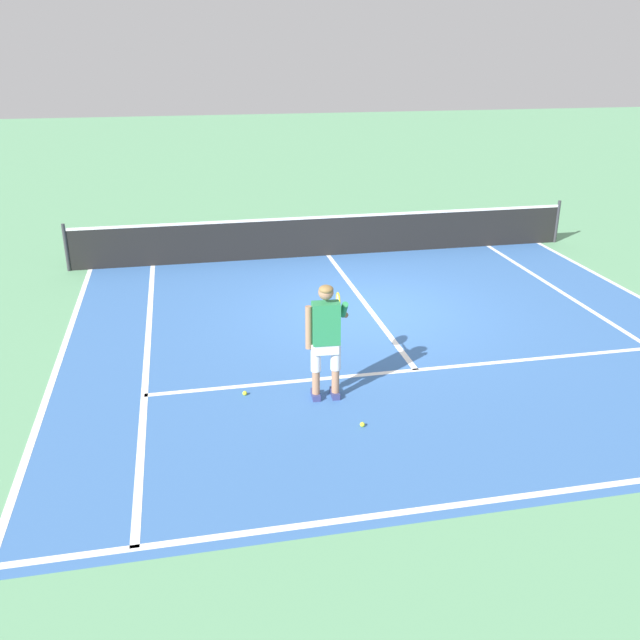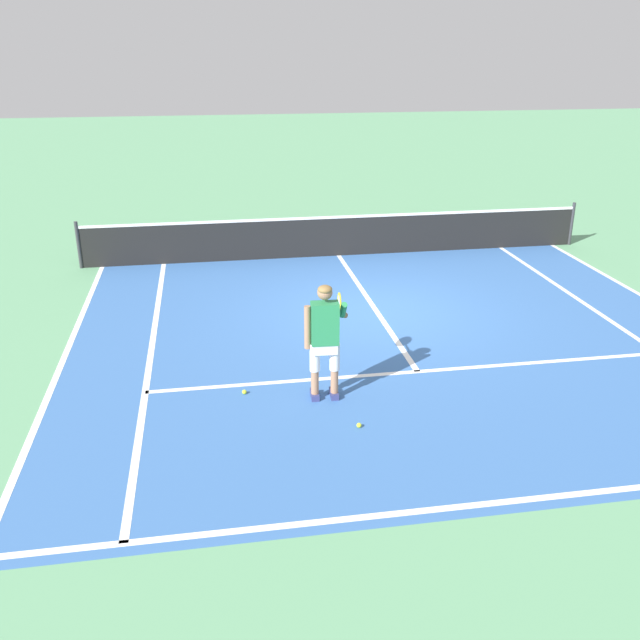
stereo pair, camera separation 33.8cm
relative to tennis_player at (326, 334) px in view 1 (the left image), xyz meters
The scene contains 12 objects.
ground_plane 3.70m from the tennis_player, 64.13° to the left, with size 80.00×80.00×0.00m, color #609E70.
court_inner_surface 2.81m from the tennis_player, 53.73° to the left, with size 10.98×10.11×0.00m, color #3866A8.
line_baseline 3.30m from the tennis_player, 60.31° to the right, with size 10.98×0.10×0.01m, color white.
line_service 1.93m from the tennis_player, 20.37° to the left, with size 8.23×0.10×0.01m, color white.
line_centre_service 4.20m from the tennis_player, 67.59° to the left, with size 0.10×6.40×0.01m, color white.
line_singles_left 3.47m from the tennis_player, 140.30° to the left, with size 0.10×9.71×0.01m, color white.
line_singles_right 6.14m from the tennis_player, 20.52° to the left, with size 0.10×9.71×0.01m, color white.
line_doubles_left 4.58m from the tennis_player, 151.63° to the left, with size 0.10×9.71×0.01m, color white.
tennis_net 7.17m from the tennis_player, 77.41° to the left, with size 11.96×0.08×1.07m.
tennis_player is the anchor object (origin of this frame).
tennis_ball_near_feet 1.35m from the tennis_player, 71.59° to the right, with size 0.07×0.07×0.07m, color #CCE02D.
tennis_ball_by_baseline 1.51m from the tennis_player, 165.53° to the left, with size 0.07×0.07×0.07m, color #CCE02D.
Camera 1 is at (-3.41, -11.77, 4.71)m, focal length 38.64 mm.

